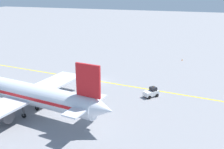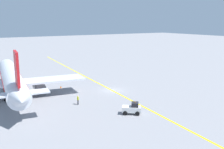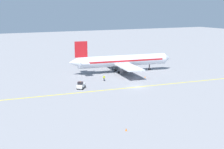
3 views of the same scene
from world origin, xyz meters
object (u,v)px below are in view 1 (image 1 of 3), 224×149
at_px(ground_crew_worker, 99,96).
at_px(traffic_cone_near_nose, 47,88).
at_px(baggage_tug_white, 151,92).
at_px(airplane_at_gate, 22,93).
at_px(traffic_cone_mid_apron, 182,60).

xyz_separation_m(ground_crew_worker, traffic_cone_near_nose, (1.75, 12.88, -0.63)).
bearing_deg(baggage_tug_white, traffic_cone_near_nose, 99.31).
relative_size(airplane_at_gate, traffic_cone_mid_apron, 64.59).
height_order(airplane_at_gate, traffic_cone_near_nose, airplane_at_gate).
bearing_deg(traffic_cone_mid_apron, airplane_at_gate, 152.97).
bearing_deg(airplane_at_gate, ground_crew_worker, -49.51).
bearing_deg(traffic_cone_near_nose, baggage_tug_white, -80.69).
bearing_deg(traffic_cone_near_nose, airplane_at_gate, -167.89).
height_order(ground_crew_worker, traffic_cone_near_nose, ground_crew_worker).
distance_m(baggage_tug_white, traffic_cone_near_nose, 22.31).
distance_m(traffic_cone_near_nose, traffic_cone_mid_apron, 42.25).
bearing_deg(airplane_at_gate, traffic_cone_mid_apron, -27.03).
bearing_deg(traffic_cone_mid_apron, baggage_tug_white, 174.13).
distance_m(airplane_at_gate, ground_crew_worker, 14.17).
xyz_separation_m(baggage_tug_white, traffic_cone_near_nose, (-3.61, 22.01, -0.63)).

